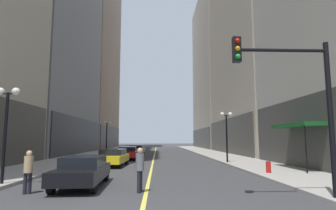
% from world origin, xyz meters
% --- Properties ---
extents(ground_plane, '(200.00, 200.00, 0.00)m').
position_xyz_m(ground_plane, '(0.00, 35.00, 0.00)').
color(ground_plane, '#38383A').
extents(sidewalk_left, '(4.50, 78.00, 0.15)m').
position_xyz_m(sidewalk_left, '(-8.25, 35.00, 0.07)').
color(sidewalk_left, '#9E9991').
rests_on(sidewalk_left, ground).
extents(sidewalk_right, '(4.50, 78.00, 0.15)m').
position_xyz_m(sidewalk_right, '(8.25, 35.00, 0.07)').
color(sidewalk_right, '#9E9991').
rests_on(sidewalk_right, ground).
extents(lane_centre_stripe, '(0.16, 70.00, 0.01)m').
position_xyz_m(lane_centre_stripe, '(0.00, 35.00, 0.00)').
color(lane_centre_stripe, '#E5D64C').
rests_on(lane_centre_stripe, ground).
extents(building_left_far, '(12.22, 26.00, 70.32)m').
position_xyz_m(building_left_far, '(-16.52, 60.00, 35.07)').
color(building_left_far, gray).
rests_on(building_left_far, ground).
extents(building_right_mid, '(10.23, 24.00, 42.32)m').
position_xyz_m(building_right_mid, '(15.51, 34.50, 21.06)').
color(building_right_mid, '#B7AD99').
rests_on(building_right_mid, ground).
extents(building_right_far, '(11.77, 26.00, 37.51)m').
position_xyz_m(building_right_far, '(16.28, 60.00, 18.68)').
color(building_right_far, '#B7AD99').
rests_on(building_right_far, ground).
extents(storefront_awning_right, '(1.60, 4.71, 3.12)m').
position_xyz_m(storefront_awning_right, '(9.69, 12.38, 2.98)').
color(storefront_awning_right, '#144C1E').
rests_on(storefront_awning_right, ground).
extents(car_black, '(2.00, 4.75, 1.32)m').
position_xyz_m(car_black, '(-2.88, 7.03, 0.72)').
color(car_black, black).
rests_on(car_black, ground).
extents(car_yellow, '(2.14, 4.81, 1.32)m').
position_xyz_m(car_yellow, '(-3.07, 16.53, 0.72)').
color(car_yellow, yellow).
rests_on(car_yellow, ground).
extents(car_red, '(1.97, 4.83, 1.32)m').
position_xyz_m(car_red, '(-2.63, 23.49, 0.72)').
color(car_red, '#B21919').
rests_on(car_red, ground).
extents(car_grey, '(2.06, 4.10, 1.32)m').
position_xyz_m(car_grey, '(-2.33, 31.34, 0.72)').
color(car_grey, slate).
rests_on(car_grey, ground).
extents(pedestrian_in_tan_trench, '(0.44, 0.44, 1.65)m').
position_xyz_m(pedestrian_in_tan_trench, '(-4.55, 5.40, 0.96)').
color(pedestrian_in_tan_trench, black).
rests_on(pedestrian_in_tan_trench, ground).
extents(pedestrian_in_grey_suit, '(0.45, 0.45, 1.75)m').
position_xyz_m(pedestrian_in_grey_suit, '(-0.26, 5.52, 1.02)').
color(pedestrian_in_grey_suit, black).
rests_on(pedestrian_in_grey_suit, ground).
extents(traffic_light_near_right, '(3.43, 0.35, 5.65)m').
position_xyz_m(traffic_light_near_right, '(5.35, 3.59, 3.74)').
color(traffic_light_near_right, black).
rests_on(traffic_light_near_right, ground).
extents(street_lamp_left_near, '(1.06, 0.36, 4.43)m').
position_xyz_m(street_lamp_left_near, '(-6.40, 7.05, 3.26)').
color(street_lamp_left_near, black).
rests_on(street_lamp_left_near, ground).
extents(street_lamp_left_far, '(1.06, 0.36, 4.43)m').
position_xyz_m(street_lamp_left_far, '(-6.40, 31.99, 3.26)').
color(street_lamp_left_far, black).
rests_on(street_lamp_left_far, ground).
extents(street_lamp_right_mid, '(1.06, 0.36, 4.43)m').
position_xyz_m(street_lamp_right_mid, '(6.40, 18.27, 3.26)').
color(street_lamp_right_mid, black).
rests_on(street_lamp_right_mid, ground).
extents(fire_hydrant_right, '(0.28, 0.28, 0.80)m').
position_xyz_m(fire_hydrant_right, '(6.90, 10.56, 0.40)').
color(fire_hydrant_right, red).
rests_on(fire_hydrant_right, ground).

